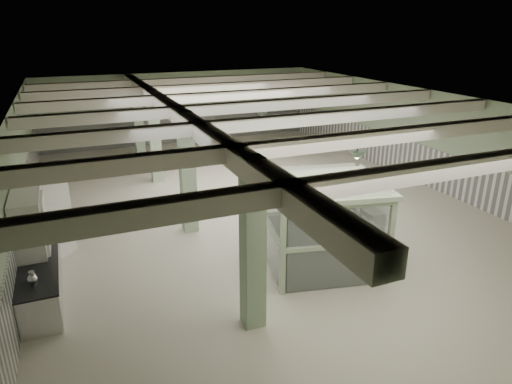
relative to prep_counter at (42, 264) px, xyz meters
name	(u,v)px	position (x,y,z in m)	size (l,w,h in m)	color
floor	(254,206)	(6.54, 2.51, -0.46)	(20.00, 20.00, 0.00)	beige
ceiling	(254,101)	(6.54, 2.51, 3.14)	(14.00, 20.00, 0.02)	white
wall_back	(180,108)	(6.54, 12.51, 1.34)	(14.00, 0.02, 3.60)	#8FA080
wall_left	(18,182)	(-0.46, 2.51, 1.34)	(0.02, 20.00, 3.60)	#8FA080
wall_right	(422,137)	(13.54, 2.51, 1.34)	(0.02, 20.00, 3.60)	#8FA080
wainscot_left	(25,217)	(-0.43, 2.51, 0.29)	(0.05, 19.90, 1.50)	silver
wainscot_right	(418,163)	(13.52, 2.51, 0.29)	(0.05, 19.90, 1.50)	silver
wainscot_back	(182,128)	(6.54, 12.49, 0.29)	(13.90, 0.05, 1.50)	silver
girder	(176,113)	(4.04, 2.51, 2.92)	(0.45, 19.90, 0.40)	silver
beam_a	(417,173)	(6.54, -4.99, 2.96)	(13.90, 0.35, 0.32)	silver
beam_b	(340,141)	(6.54, -2.49, 2.96)	(13.90, 0.35, 0.32)	silver
beam_c	(289,121)	(6.54, 0.01, 2.96)	(13.90, 0.35, 0.32)	silver
beam_d	(254,106)	(6.54, 2.51, 2.96)	(13.90, 0.35, 0.32)	silver
beam_e	(228,96)	(6.54, 5.01, 2.96)	(13.90, 0.35, 0.32)	silver
beam_f	(208,87)	(6.54, 7.51, 2.96)	(13.90, 0.35, 0.32)	silver
beam_g	(192,81)	(6.54, 10.01, 2.96)	(13.90, 0.35, 0.32)	silver
column_a	(253,245)	(4.04, -3.49, 1.34)	(0.42, 0.42, 3.60)	#A6C39D
column_b	(187,173)	(4.04, 1.51, 1.34)	(0.42, 0.42, 3.60)	#A6C39D
column_c	(154,137)	(4.04, 6.51, 1.34)	(0.42, 0.42, 3.60)	#A6C39D
column_d	(138,118)	(4.04, 10.51, 1.34)	(0.42, 0.42, 3.60)	#A6C39D
pendant_front	(357,155)	(7.04, -2.49, 2.59)	(0.44, 0.44, 0.22)	#2E3E30
pendant_mid	(262,114)	(7.04, 3.01, 2.59)	(0.44, 0.44, 0.22)	#2E3E30
pendant_back	(216,94)	(7.04, 8.01, 2.59)	(0.44, 0.44, 0.22)	#2E3E30
prep_counter	(42,264)	(0.00, 0.00, 0.00)	(0.83, 4.74, 0.91)	silver
pitcher_near	(32,278)	(-0.06, -1.75, 0.59)	(0.20, 0.24, 0.30)	silver
pitcher_far	(42,252)	(0.09, -0.55, 0.57)	(0.17, 0.20, 0.25)	silver
veg_colander	(45,239)	(0.15, 0.23, 0.53)	(0.38, 0.38, 0.17)	#47474C
orange_bowl	(43,218)	(0.05, 1.72, 0.49)	(0.28, 0.28, 0.10)	#B2B2B7
walkin_cooler	(34,231)	(-0.08, 0.44, 0.71)	(1.11, 2.55, 2.33)	white
guard_booth	(324,209)	(6.56, -1.96, 1.12)	(3.27, 2.94, 2.39)	#AFC59E
filing_cabinet	(371,233)	(8.08, -1.93, 0.18)	(0.41, 0.59, 1.28)	#575849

